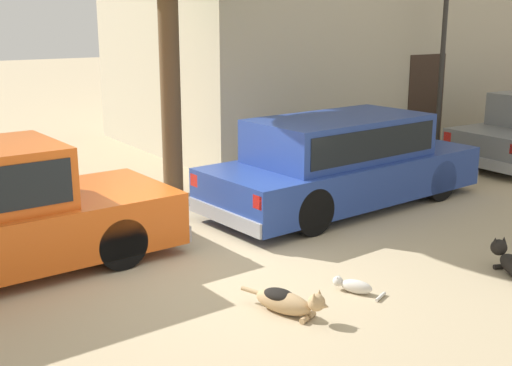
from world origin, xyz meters
TOP-DOWN VIEW (x-y plane):
  - ground_plane at (0.00, 0.00)m, footprint 80.00×80.00m
  - parked_sedan_second at (3.08, 1.17)m, footprint 4.92×2.04m
  - stray_dog_spotted at (0.05, -1.47)m, footprint 0.45×0.99m
  - stray_cat at (0.96, -1.45)m, footprint 0.38×0.55m
  - street_lamp at (7.22, 2.85)m, footprint 0.22×0.22m

SIDE VIEW (x-z plane):
  - ground_plane at x=0.00m, z-range 0.00..0.00m
  - stray_cat at x=0.96m, z-range 0.00..0.16m
  - stray_dog_spotted at x=0.05m, z-range -0.03..0.31m
  - parked_sedan_second at x=3.08m, z-range 0.03..1.45m
  - street_lamp at x=7.22m, z-range 0.53..4.19m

